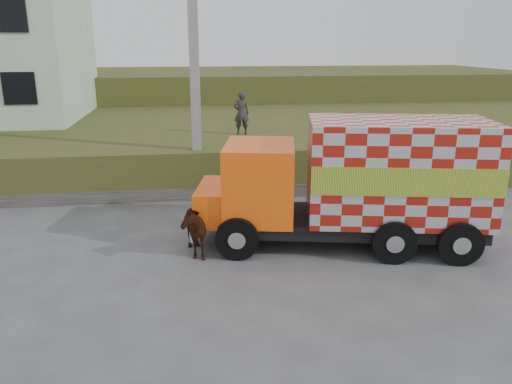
{
  "coord_description": "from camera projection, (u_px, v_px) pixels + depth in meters",
  "views": [
    {
      "loc": [
        -1.17,
        -11.02,
        4.76
      ],
      "look_at": [
        0.32,
        0.37,
        1.3
      ],
      "focal_mm": 35.0,
      "sensor_mm": 36.0,
      "label": 1
    }
  ],
  "objects": [
    {
      "name": "ground",
      "position": [
        245.0,
        249.0,
        11.98
      ],
      "size": [
        120.0,
        120.0,
        0.0
      ],
      "primitive_type": "plane",
      "color": "#474749",
      "rests_on": "ground"
    },
    {
      "name": "embankment",
      "position": [
        219.0,
        140.0,
        21.26
      ],
      "size": [
        40.0,
        12.0,
        1.5
      ],
      "primitive_type": "cube",
      "color": "#334717",
      "rests_on": "ground"
    },
    {
      "name": "embankment_far",
      "position": [
        208.0,
        94.0,
        32.43
      ],
      "size": [
        40.0,
        12.0,
        3.0
      ],
      "primitive_type": "cube",
      "color": "#334717",
      "rests_on": "ground"
    },
    {
      "name": "retaining_strip",
      "position": [
        167.0,
        193.0,
        15.66
      ],
      "size": [
        16.0,
        0.5,
        0.4
      ],
      "primitive_type": "cube",
      "color": "#595651",
      "rests_on": "ground"
    },
    {
      "name": "utility_pole",
      "position": [
        194.0,
        66.0,
        15.05
      ],
      "size": [
        1.2,
        0.3,
        8.0
      ],
      "color": "gray",
      "rests_on": "ground"
    },
    {
      "name": "cargo_truck",
      "position": [
        357.0,
        182.0,
        11.83
      ],
      "size": [
        7.13,
        3.46,
        3.06
      ],
      "rotation": [
        0.0,
        0.0,
        -0.19
      ],
      "color": "black",
      "rests_on": "ground"
    },
    {
      "name": "cow",
      "position": [
        190.0,
        227.0,
        11.55
      ],
      "size": [
        1.0,
        1.65,
        1.3
      ],
      "primitive_type": "imported",
      "rotation": [
        0.0,
        0.0,
        0.21
      ],
      "color": "#34170D",
      "rests_on": "ground"
    },
    {
      "name": "pedestrian",
      "position": [
        241.0,
        113.0,
        18.2
      ],
      "size": [
        0.57,
        0.37,
        1.56
      ],
      "primitive_type": "imported",
      "rotation": [
        0.0,
        0.0,
        3.14
      ],
      "color": "#2A2926",
      "rests_on": "embankment"
    }
  ]
}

